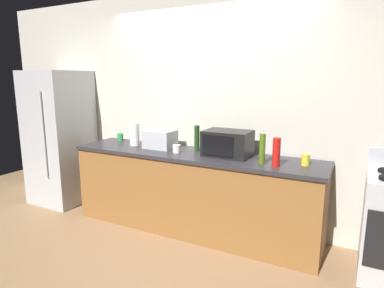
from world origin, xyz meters
name	(u,v)px	position (x,y,z in m)	size (l,w,h in m)	color
ground_plane	(174,245)	(0.00, 0.00, 0.00)	(8.00, 8.00, 0.00)	#93704C
back_wall	(208,109)	(0.00, 0.81, 1.35)	(6.40, 0.10, 2.70)	beige
counter_run	(192,192)	(0.00, 0.40, 0.45)	(2.84, 0.64, 0.90)	brown
refrigerator	(60,138)	(-2.05, 0.40, 0.90)	(0.72, 0.73, 1.80)	#B7BABF
microwave	(227,143)	(0.39, 0.45, 1.04)	(0.48, 0.35, 0.27)	black
toaster_oven	(160,139)	(-0.45, 0.46, 1.01)	(0.34, 0.26, 0.21)	#B7BABF
paper_towel_roll	(135,134)	(-0.81, 0.45, 1.04)	(0.12, 0.12, 0.27)	white
bottle_hot_sauce	(276,152)	(0.95, 0.27, 1.04)	(0.07, 0.07, 0.27)	red
bottle_wine	(197,138)	(0.00, 0.52, 1.04)	(0.06, 0.06, 0.29)	#1E3F19
bottle_olive_oil	(262,149)	(0.80, 0.30, 1.05)	(0.06, 0.06, 0.29)	#4C6B19
mug_yellow	(306,160)	(1.18, 0.43, 0.95)	(0.08, 0.08, 0.11)	yellow
mug_green	(120,137)	(-1.16, 0.60, 0.95)	(0.08, 0.08, 0.10)	#2D8C47
mug_white	(177,149)	(-0.16, 0.34, 0.94)	(0.09, 0.09, 0.09)	white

